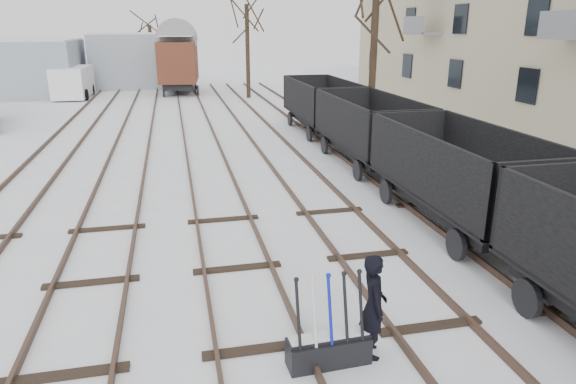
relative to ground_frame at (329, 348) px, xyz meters
name	(u,v)px	position (x,y,z in m)	size (l,w,h in m)	color
ground	(261,351)	(-0.97, 0.55, -0.28)	(120.00, 120.00, 0.00)	white
tracks	(204,153)	(-0.97, 14.23, -0.21)	(13.90, 52.00, 0.16)	black
shed_left	(8,68)	(-13.97, 36.55, 1.76)	(10.00, 8.00, 4.10)	#949CA6
shed_right	(135,60)	(-4.97, 40.55, 1.96)	(7.00, 6.00, 4.50)	#949CA6
ground_frame	(329,348)	(0.00, 0.00, 0.00)	(1.32, 0.48, 1.49)	black
worker	(374,306)	(0.75, 0.10, 0.58)	(0.63, 0.41, 1.73)	black
freight_wagon_b	(458,189)	(5.03, 4.96, 0.68)	(2.48, 6.19, 2.53)	black
freight_wagon_c	(369,139)	(5.03, 11.36, 0.68)	(2.48, 6.19, 2.53)	black
freight_wagon_d	(321,113)	(5.03, 17.76, 0.68)	(2.48, 6.19, 2.53)	black
box_van_wagon	(178,60)	(-1.44, 34.97, 2.25)	(3.51, 5.94, 4.35)	black
panel_van	(73,82)	(-9.09, 33.98, 0.87)	(2.34, 5.11, 2.22)	white
tree_near	(373,67)	(6.40, 14.75, 3.07)	(0.30, 0.30, 6.71)	black
tree_far_left	(152,55)	(-3.64, 42.55, 2.29)	(0.30, 0.30, 5.14)	black
tree_far_right	(248,52)	(3.40, 31.27, 2.97)	(0.30, 0.30, 6.50)	black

